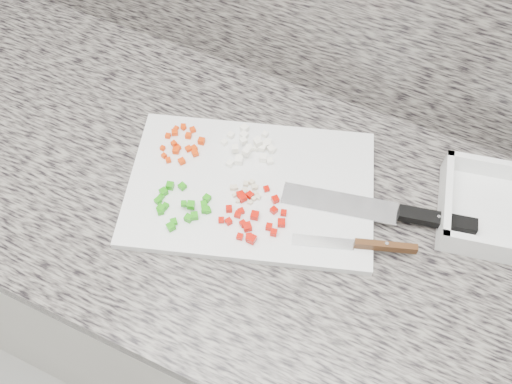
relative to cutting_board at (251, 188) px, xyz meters
The scene contains 10 objects.
cabinet 0.48m from the cutting_board, 32.39° to the right, with size 3.92×0.62×0.86m, color silver.
countertop 0.04m from the cutting_board, 32.39° to the right, with size 3.96×0.64×0.04m, color slate.
cutting_board is the anchor object (origin of this frame).
carrot_pile 0.15m from the cutting_board, 169.71° to the left, with size 0.08×0.09×0.02m.
onion_pile 0.08m from the cutting_board, 111.79° to the left, with size 0.11×0.10×0.02m.
green_pepper_pile 0.13m from the cutting_board, 133.99° to the right, with size 0.10×0.10×0.02m.
red_pepper_pile 0.07m from the cutting_board, 61.74° to the right, with size 0.11×0.12×0.01m.
garlic_pile 0.02m from the cutting_board, 89.71° to the right, with size 0.06×0.05×0.01m.
chef_knife 0.27m from the cutting_board, 11.72° to the left, with size 0.33×0.10×0.02m.
paring_knife 0.23m from the cutting_board, ahead, with size 0.20×0.08×0.02m.
Camera 1 is at (0.22, 0.95, 1.74)m, focal length 40.00 mm.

